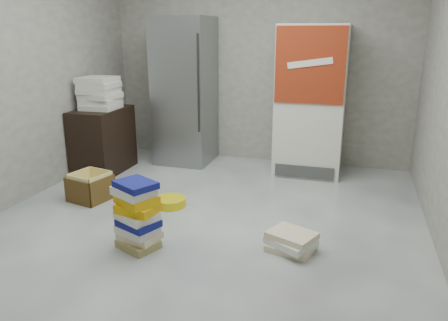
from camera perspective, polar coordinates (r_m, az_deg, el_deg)
name	(u,v)px	position (r m, az deg, el deg)	size (l,w,h in m)	color
ground	(193,235)	(3.90, -4.09, -9.67)	(5.00, 5.00, 0.00)	silver
room_shell	(188,20)	(3.50, -4.72, 17.79)	(4.04, 5.04, 2.82)	#A9A398
steel_fridge	(185,92)	(5.86, -5.11, 8.96)	(0.70, 0.72, 1.90)	gray
coke_cooler	(311,101)	(5.47, 11.30, 7.67)	(0.80, 0.73, 1.80)	silver
wood_shelf	(103,140)	(5.70, -15.51, 2.56)	(0.50, 0.80, 0.80)	black
supply_box_stack	(100,93)	(5.58, -15.94, 8.47)	(0.43, 0.43, 0.39)	silver
phonebook_stack_main	(137,215)	(3.63, -11.25, -6.98)	(0.41, 0.37, 0.58)	#96874E
phonebook_stack_side	(291,241)	(3.64, 8.76, -10.41)	(0.45, 0.42, 0.16)	beige
cardboard_box	(91,189)	(4.83, -17.03, -3.53)	(0.44, 0.44, 0.30)	yellow
bucket_lid	(170,202)	(4.51, -7.05, -5.39)	(0.32, 0.32, 0.09)	#DAC40D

